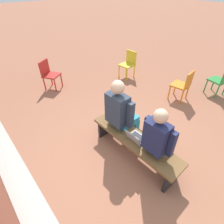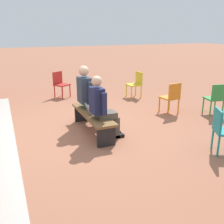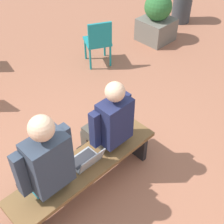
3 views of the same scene
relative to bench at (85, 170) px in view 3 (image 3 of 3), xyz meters
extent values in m
plane|color=#9E6047|center=(0.12, 0.14, -0.35)|extent=(60.00, 60.00, 0.00)
cube|color=brown|center=(0.00, 0.00, 0.07)|extent=(1.80, 0.44, 0.05)
cube|color=black|center=(-0.80, 0.00, -0.15)|extent=(0.06, 0.37, 0.40)
cube|color=#4C473D|center=(-0.41, -0.17, 0.15)|extent=(0.32, 0.37, 0.13)
cube|color=#4C473D|center=(-0.50, -0.35, -0.13)|extent=(0.10, 0.11, 0.45)
cube|color=black|center=(-0.50, -0.41, -0.32)|extent=(0.10, 0.22, 0.07)
cube|color=#4C473D|center=(-0.33, -0.35, -0.13)|extent=(0.10, 0.11, 0.45)
cube|color=black|center=(-0.33, -0.41, -0.32)|extent=(0.10, 0.22, 0.07)
cube|color=#1E2347|center=(-0.41, 0.04, 0.48)|extent=(0.35, 0.22, 0.52)
cube|color=navy|center=(-0.41, -0.08, 0.44)|extent=(0.05, 0.01, 0.31)
cube|color=#1E2347|center=(-0.64, -0.03, 0.46)|extent=(0.08, 0.09, 0.44)
cube|color=#1E2347|center=(-0.19, -0.03, 0.46)|extent=(0.08, 0.09, 0.44)
sphere|color=#DBAD89|center=(-0.41, 0.04, 0.87)|extent=(0.20, 0.20, 0.20)
cube|color=teal|center=(0.42, -0.19, 0.16)|extent=(0.35, 0.41, 0.14)
cube|color=teal|center=(0.33, -0.39, -0.13)|extent=(0.11, 0.12, 0.45)
cube|color=black|center=(0.33, -0.45, -0.32)|extent=(0.11, 0.25, 0.07)
cube|color=teal|center=(0.52, -0.39, -0.13)|extent=(0.11, 0.12, 0.45)
cube|color=black|center=(0.52, -0.45, -0.32)|extent=(0.11, 0.25, 0.07)
cube|color=#2D3847|center=(0.42, 0.04, 0.52)|extent=(0.39, 0.25, 0.58)
cube|color=#2D3847|center=(0.18, -0.03, 0.50)|extent=(0.09, 0.10, 0.49)
cube|color=#2D3847|center=(0.67, -0.03, 0.50)|extent=(0.09, 0.10, 0.49)
sphere|color=#DBAD89|center=(0.42, 0.04, 0.95)|extent=(0.23, 0.23, 0.23)
cube|color=#9EA0A5|center=(-0.03, -0.04, 0.11)|extent=(0.32, 0.22, 0.02)
cube|color=#2D2D33|center=(-0.03, -0.05, 0.12)|extent=(0.29, 0.15, 0.00)
cube|color=#9EA0A5|center=(-0.03, 0.10, 0.21)|extent=(0.32, 0.07, 0.19)
cube|color=#33519E|center=(-0.03, 0.09, 0.21)|extent=(0.28, 0.06, 0.17)
cube|color=teal|center=(-1.92, -1.91, 0.07)|extent=(0.57, 0.57, 0.04)
cube|color=teal|center=(-1.83, -1.74, 0.29)|extent=(0.37, 0.22, 0.40)
cylinder|color=teal|center=(-2.16, -1.99, -0.15)|extent=(0.04, 0.04, 0.40)
cylinder|color=teal|center=(-1.84, -2.15, -0.15)|extent=(0.04, 0.04, 0.40)
cylinder|color=teal|center=(-1.99, -1.67, -0.15)|extent=(0.04, 0.04, 0.40)
cylinder|color=teal|center=(-1.67, -1.83, -0.15)|extent=(0.04, 0.04, 0.40)
cube|color=#6B665B|center=(-3.30, -1.73, -0.13)|extent=(0.60, 0.60, 0.44)
sphere|color=#2D6B33|center=(-3.30, -1.73, 0.33)|extent=(0.52, 0.52, 0.52)
cylinder|color=#383D42|center=(-4.34, -1.88, 0.05)|extent=(0.40, 0.40, 0.80)
camera|label=1|loc=(-1.34, 1.72, 2.31)|focal=28.00mm
camera|label=2|loc=(-5.16, 1.72, 1.83)|focal=42.00mm
camera|label=3|loc=(1.26, 1.72, 2.71)|focal=50.00mm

